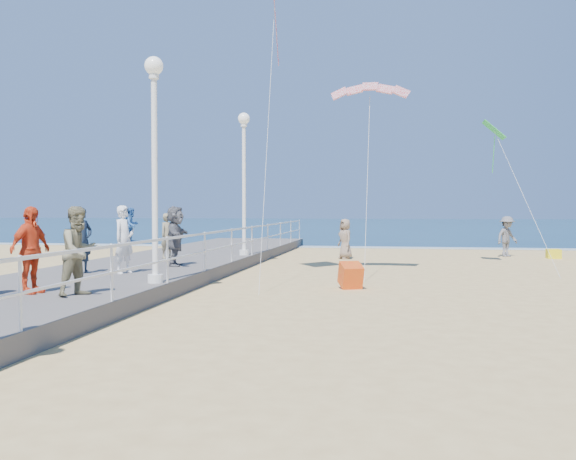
% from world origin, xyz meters
% --- Properties ---
extents(ground, '(160.00, 160.00, 0.00)m').
position_xyz_m(ground, '(0.00, 0.00, 0.00)').
color(ground, '#D8B671').
rests_on(ground, ground).
extents(ocean, '(160.00, 90.00, 0.05)m').
position_xyz_m(ocean, '(0.00, 65.00, 0.01)').
color(ocean, '#0C2E48').
rests_on(ocean, ground).
extents(surf_line, '(160.00, 1.20, 0.04)m').
position_xyz_m(surf_line, '(0.00, 20.50, 0.03)').
color(surf_line, silver).
rests_on(surf_line, ground).
extents(boardwalk, '(5.00, 44.00, 0.40)m').
position_xyz_m(boardwalk, '(-7.50, 0.00, 0.20)').
color(boardwalk, slate).
rests_on(boardwalk, ground).
extents(railing, '(0.05, 42.00, 0.55)m').
position_xyz_m(railing, '(-5.05, 0.00, 1.25)').
color(railing, white).
rests_on(railing, boardwalk).
extents(lamp_post_mid, '(0.44, 0.44, 5.32)m').
position_xyz_m(lamp_post_mid, '(-5.35, 0.00, 3.66)').
color(lamp_post_mid, white).
rests_on(lamp_post_mid, boardwalk).
extents(lamp_post_far, '(0.44, 0.44, 5.32)m').
position_xyz_m(lamp_post_far, '(-5.35, 9.00, 3.66)').
color(lamp_post_far, white).
rests_on(lamp_post_far, boardwalk).
extents(woman_holding_toddler, '(0.64, 0.78, 1.84)m').
position_xyz_m(woman_holding_toddler, '(-6.97, 1.92, 1.32)').
color(woman_holding_toddler, white).
rests_on(woman_holding_toddler, boardwalk).
extents(toddler_held, '(0.48, 0.54, 0.93)m').
position_xyz_m(toddler_held, '(-6.82, 2.07, 1.71)').
color(toddler_held, '#2F65B1').
rests_on(toddler_held, boardwalk).
extents(spectator_0, '(0.61, 0.76, 1.80)m').
position_xyz_m(spectator_0, '(-8.08, 1.71, 1.30)').
color(spectator_0, '#172132').
rests_on(spectator_0, boardwalk).
extents(spectator_1, '(0.98, 1.08, 1.81)m').
position_xyz_m(spectator_1, '(-6.04, -2.36, 1.30)').
color(spectator_1, gray).
rests_on(spectator_1, boardwalk).
extents(spectator_3, '(0.64, 1.13, 1.81)m').
position_xyz_m(spectator_3, '(-7.19, -2.23, 1.31)').
color(spectator_3, '#E3421C').
rests_on(spectator_3, boardwalk).
extents(spectator_5, '(0.83, 1.77, 1.83)m').
position_xyz_m(spectator_5, '(-6.37, 4.27, 1.32)').
color(spectator_5, '#5C5C61').
rests_on(spectator_5, boardwalk).
extents(spectator_6, '(0.62, 0.69, 1.59)m').
position_xyz_m(spectator_6, '(-7.65, 7.08, 1.19)').
color(spectator_6, '#82775A').
rests_on(spectator_6, boardwalk).
extents(beach_walker_a, '(1.32, 1.26, 1.80)m').
position_xyz_m(beach_walker_a, '(5.14, 15.26, 0.90)').
color(beach_walker_a, slate).
rests_on(beach_walker_a, ground).
extents(beach_walker_c, '(0.92, 0.99, 1.71)m').
position_xyz_m(beach_walker_c, '(-1.86, 12.82, 0.85)').
color(beach_walker_c, gray).
rests_on(beach_walker_c, ground).
extents(box_kite, '(0.77, 0.86, 0.74)m').
position_xyz_m(box_kite, '(-0.93, 2.79, 0.30)').
color(box_kite, red).
rests_on(box_kite, ground).
extents(beach_chair_right, '(0.55, 0.55, 0.40)m').
position_xyz_m(beach_chair_right, '(6.94, 14.52, 0.20)').
color(beach_chair_right, yellow).
rests_on(beach_chair_right, ground).
extents(kite_parafoil, '(2.58, 0.94, 0.65)m').
position_xyz_m(kite_parafoil, '(-0.59, 6.67, 6.11)').
color(kite_parafoil, red).
extents(kite_diamond_green, '(0.82, 1.05, 0.69)m').
position_xyz_m(kite_diamond_green, '(3.90, 10.89, 5.12)').
color(kite_diamond_green, green).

